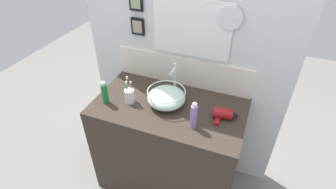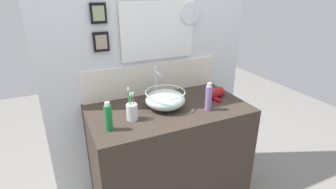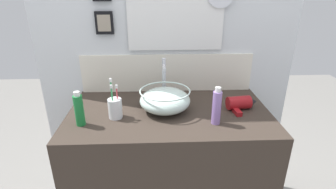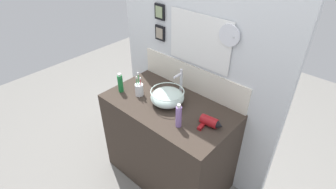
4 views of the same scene
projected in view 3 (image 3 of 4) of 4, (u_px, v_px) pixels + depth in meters
name	position (u px, v px, depth m)	size (l,w,h in m)	color
vanity_counter	(169.00, 173.00, 1.61)	(1.10, 0.62, 0.86)	#382D26
back_panel	(167.00, 25.00, 1.59)	(1.62, 0.10, 2.55)	silver
glass_bowl_sink	(165.00, 100.00, 1.43)	(0.28, 0.28, 0.12)	silver
faucet	(164.00, 77.00, 1.55)	(0.02, 0.10, 0.25)	silver
hair_drier	(241.00, 103.00, 1.46)	(0.18, 0.14, 0.07)	maroon
toothbrush_cup	(115.00, 108.00, 1.36)	(0.07, 0.07, 0.21)	silver
lotion_bottle	(217.00, 107.00, 1.29)	(0.04, 0.04, 0.19)	#8C6BB2
soap_dispenser	(79.00, 110.00, 1.27)	(0.04, 0.04, 0.18)	#197233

